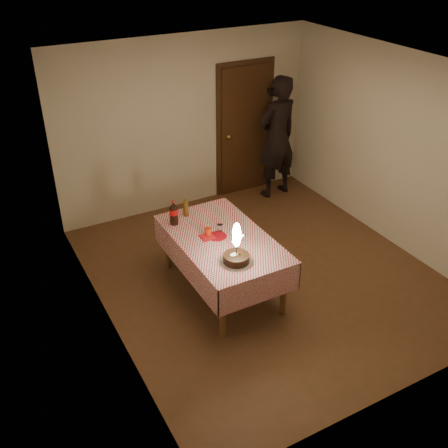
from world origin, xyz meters
The scene contains 11 objects.
ground centered at (0.00, 0.00, 0.00)m, with size 4.00×4.50×0.01m, color brown.
room_shell centered at (0.03, 0.08, 1.65)m, with size 4.04×4.54×2.62m.
dining_table centered at (-0.61, -0.01, 0.64)m, with size 1.02×1.72×0.74m.
birthday_cake centered at (-0.71, -0.52, 0.86)m, with size 0.36×0.36×0.49m.
red_plate centered at (-0.65, 0.04, 0.74)m, with size 0.22×0.22×0.01m, color #AC0B17.
red_cup centered at (-0.73, 0.10, 0.79)m, with size 0.08×0.08×0.10m, color red.
clear_cup centered at (-0.56, 0.13, 0.79)m, with size 0.07×0.07×0.09m, color white.
napkin_stack centered at (-0.76, 0.07, 0.75)m, with size 0.15×0.15×0.02m, color red.
cola_bottle centered at (-0.97, 0.54, 0.89)m, with size 0.10×0.10×0.32m.
amber_bottle_left centered at (-0.76, 0.66, 0.86)m, with size 0.06×0.06×0.26m.
photographer centered at (1.37, 1.85, 0.98)m, with size 0.76×0.55×1.95m.
Camera 1 is at (-3.05, -4.55, 3.97)m, focal length 42.00 mm.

